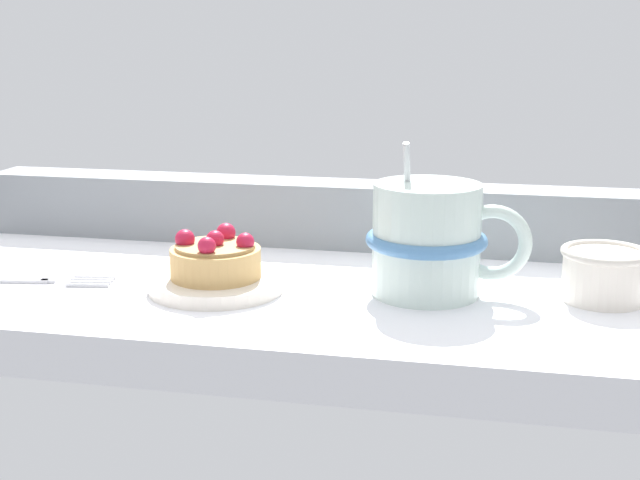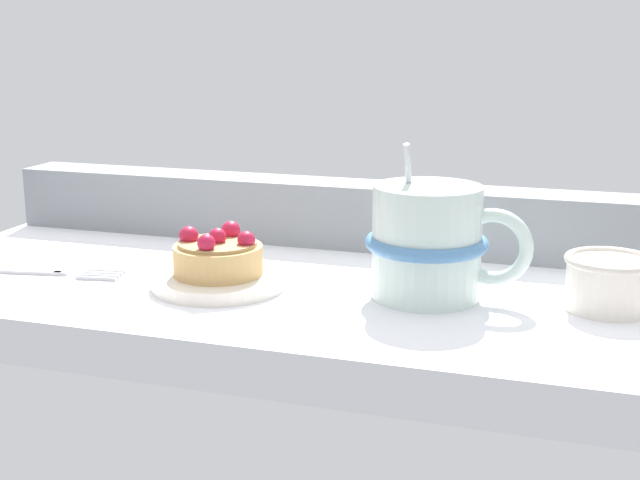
{
  "view_description": "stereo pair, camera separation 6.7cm",
  "coord_description": "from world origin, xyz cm",
  "px_view_note": "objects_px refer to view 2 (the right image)",
  "views": [
    {
      "loc": [
        16.79,
        -66.16,
        20.44
      ],
      "look_at": [
        3.27,
        -2.42,
        4.23
      ],
      "focal_mm": 48.41,
      "sensor_mm": 36.0,
      "label": 1
    },
    {
      "loc": [
        23.27,
        -64.43,
        20.44
      ],
      "look_at": [
        3.27,
        -2.42,
        4.23
      ],
      "focal_mm": 48.41,
      "sensor_mm": 36.0,
      "label": 2
    }
  ],
  "objects_px": {
    "dessert_plate": "(219,281)",
    "sugar_bowl": "(609,282)",
    "coffee_mug": "(430,242)",
    "raspberry_tart": "(218,256)",
    "dessert_fork": "(37,271)"
  },
  "relations": [
    {
      "from": "dessert_plate",
      "to": "dessert_fork",
      "type": "relative_size",
      "value": 0.7
    },
    {
      "from": "dessert_plate",
      "to": "dessert_fork",
      "type": "bearing_deg",
      "value": -175.42
    },
    {
      "from": "coffee_mug",
      "to": "dessert_fork",
      "type": "bearing_deg",
      "value": -173.25
    },
    {
      "from": "dessert_plate",
      "to": "coffee_mug",
      "type": "bearing_deg",
      "value": 8.86
    },
    {
      "from": "raspberry_tart",
      "to": "dessert_fork",
      "type": "bearing_deg",
      "value": -175.35
    },
    {
      "from": "dessert_plate",
      "to": "coffee_mug",
      "type": "height_order",
      "value": "coffee_mug"
    },
    {
      "from": "raspberry_tart",
      "to": "coffee_mug",
      "type": "xyz_separation_m",
      "value": [
        0.17,
        0.03,
        0.02
      ]
    },
    {
      "from": "coffee_mug",
      "to": "sugar_bowl",
      "type": "bearing_deg",
      "value": 3.7
    },
    {
      "from": "dessert_plate",
      "to": "coffee_mug",
      "type": "distance_m",
      "value": 0.17
    },
    {
      "from": "dessert_plate",
      "to": "raspberry_tart",
      "type": "bearing_deg",
      "value": 123.92
    },
    {
      "from": "sugar_bowl",
      "to": "coffee_mug",
      "type": "bearing_deg",
      "value": -176.3
    },
    {
      "from": "dessert_fork",
      "to": "sugar_bowl",
      "type": "distance_m",
      "value": 0.46
    },
    {
      "from": "coffee_mug",
      "to": "dessert_plate",
      "type": "bearing_deg",
      "value": -171.14
    },
    {
      "from": "raspberry_tart",
      "to": "sugar_bowl",
      "type": "xyz_separation_m",
      "value": [
        0.3,
        0.03,
        -0.0
      ]
    },
    {
      "from": "dessert_plate",
      "to": "sugar_bowl",
      "type": "relative_size",
      "value": 1.6
    }
  ]
}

